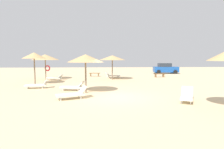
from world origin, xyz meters
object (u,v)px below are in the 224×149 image
at_px(bench_1, 95,74).
at_px(parasol_1, 86,58).
at_px(parasol_3, 45,57).
at_px(lounger_5, 187,96).
at_px(lounger_4, 37,84).
at_px(lounger_6, 72,94).
at_px(parasol_2, 112,58).
at_px(parasol_4, 34,56).
at_px(lounger_3, 55,78).
at_px(bench_0, 160,75).
at_px(lounger_1, 73,87).
at_px(lounger_2, 112,75).
at_px(parked_car, 165,69).

bearing_deg(bench_1, parasol_1, -90.99).
height_order(parasol_3, lounger_5, parasol_3).
height_order(lounger_4, lounger_6, lounger_4).
bearing_deg(parasol_2, parasol_4, -153.94).
relative_size(parasol_4, lounger_3, 1.53).
bearing_deg(bench_1, parasol_3, -147.99).
distance_m(parasol_1, lounger_5, 7.12).
relative_size(lounger_3, bench_0, 1.30).
relative_size(parasol_4, bench_1, 1.99).
bearing_deg(lounger_6, parasol_2, 73.10).
bearing_deg(parasol_3, lounger_4, -79.49).
height_order(lounger_1, lounger_5, lounger_1).
relative_size(lounger_1, lounger_2, 0.99).
distance_m(lounger_2, parked_car, 11.40).
height_order(parasol_1, parked_car, parasol_1).
relative_size(lounger_6, bench_0, 1.28).
bearing_deg(lounger_3, parked_car, 28.82).
xyz_separation_m(lounger_2, lounger_5, (3.51, -13.20, -0.00)).
height_order(lounger_2, lounger_4, lounger_4).
distance_m(parasol_3, bench_1, 7.02).
distance_m(parasol_2, lounger_4, 9.19).
distance_m(lounger_1, lounger_2, 9.90).
bearing_deg(parasol_3, lounger_2, 10.13).
bearing_deg(parasol_3, lounger_5, -45.68).
relative_size(parasol_1, parked_car, 0.68).
bearing_deg(parasol_2, lounger_3, -177.71).
bearing_deg(parasol_3, bench_1, 32.01).
bearing_deg(lounger_1, parasol_4, 139.61).
distance_m(parasol_3, lounger_5, 16.62).
bearing_deg(lounger_2, parasol_3, -169.87).
distance_m(lounger_6, bench_0, 15.81).
xyz_separation_m(parasol_3, lounger_2, (7.98, 1.43, -2.30)).
bearing_deg(parked_car, lounger_2, -144.95).
relative_size(parasol_1, lounger_3, 1.40).
distance_m(lounger_2, lounger_4, 10.43).
distance_m(parasol_1, bench_0, 14.00).
xyz_separation_m(lounger_1, bench_0, (9.96, 9.62, 0.02)).
relative_size(lounger_2, parked_car, 0.48).
relative_size(parasol_2, lounger_3, 1.55).
bearing_deg(lounger_2, bench_1, 138.30).
distance_m(parasol_2, lounger_6, 10.89).
height_order(lounger_2, lounger_3, lounger_2).
bearing_deg(lounger_6, parked_car, 56.19).
xyz_separation_m(parasol_2, lounger_5, (3.64, -11.20, -2.25)).
height_order(parasol_4, bench_1, parasol_4).
bearing_deg(lounger_3, parasol_4, -107.01).
bearing_deg(lounger_2, parasol_4, -143.50).
bearing_deg(parasol_1, bench_1, 89.01).
xyz_separation_m(parasol_4, bench_1, (5.38, 7.81, -2.41)).
relative_size(lounger_2, lounger_5, 1.01).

